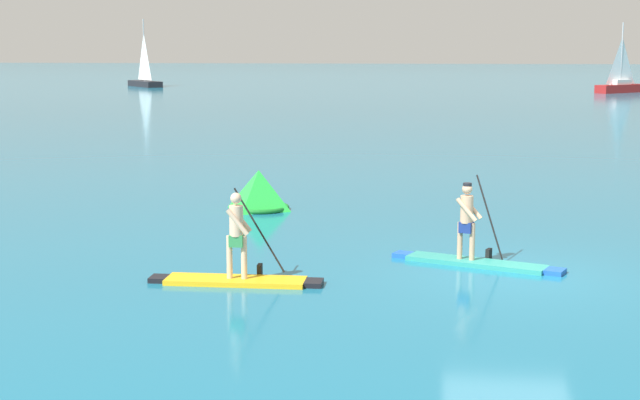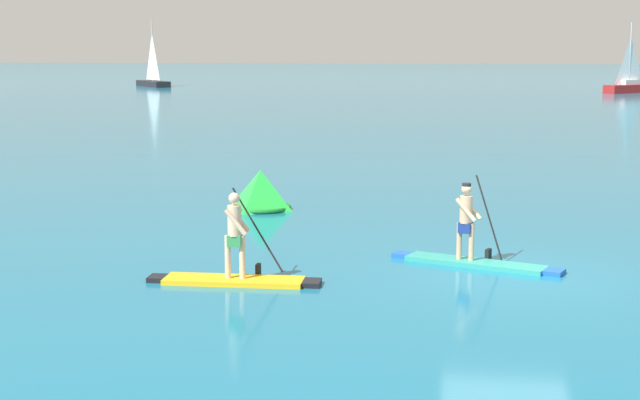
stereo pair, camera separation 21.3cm
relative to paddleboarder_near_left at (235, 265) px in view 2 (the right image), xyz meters
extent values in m
plane|color=#196B8C|center=(5.12, 1.24, -0.35)|extent=(440.00, 440.00, 0.00)
cube|color=yellow|center=(-0.03, -0.01, -0.30)|extent=(2.63, 0.75, 0.09)
cube|color=black|center=(1.45, 0.01, -0.30)|extent=(0.33, 0.51, 0.09)
cube|color=black|center=(-1.51, -0.03, -0.30)|extent=(0.33, 0.43, 0.09)
cylinder|color=beige|center=(0.14, -0.01, 0.15)|extent=(0.11, 0.11, 0.81)
cylinder|color=beige|center=(-0.14, -0.01, 0.15)|extent=(0.11, 0.11, 0.81)
cube|color=#338C4C|center=(0.00, -0.01, 0.47)|extent=(0.26, 0.22, 0.22)
cylinder|color=beige|center=(0.00, -0.01, 0.84)|extent=(0.26, 0.26, 0.57)
sphere|color=beige|center=(0.00, -0.01, 1.27)|extent=(0.21, 0.21, 0.21)
cylinder|color=beige|center=(0.05, 0.14, 0.85)|extent=(0.43, 0.10, 0.51)
cylinder|color=beige|center=(0.05, -0.16, 0.85)|extent=(0.43, 0.10, 0.51)
cylinder|color=black|center=(0.34, 0.45, 0.59)|extent=(0.98, 0.05, 1.63)
cube|color=black|center=(0.34, 0.45, -0.24)|extent=(0.08, 0.20, 0.32)
cube|color=teal|center=(4.49, 2.12, -0.30)|extent=(2.90, 1.63, 0.09)
cube|color=blue|center=(6.00, 1.53, -0.30)|extent=(0.49, 0.54, 0.09)
cube|color=blue|center=(2.99, 2.70, -0.30)|extent=(0.47, 0.48, 0.09)
cylinder|color=tan|center=(4.40, 2.15, 0.12)|extent=(0.11, 0.11, 0.76)
cylinder|color=tan|center=(4.16, 2.25, 0.12)|extent=(0.11, 0.11, 0.76)
cube|color=navy|center=(4.28, 2.20, 0.41)|extent=(0.32, 0.30, 0.22)
cylinder|color=tan|center=(4.28, 2.20, 0.78)|extent=(0.26, 0.26, 0.56)
sphere|color=tan|center=(4.28, 2.20, 1.20)|extent=(0.21, 0.21, 0.21)
cylinder|color=black|center=(4.28, 2.20, 1.29)|extent=(0.18, 0.18, 0.06)
cylinder|color=tan|center=(4.38, 2.32, 0.80)|extent=(0.45, 0.25, 0.49)
cylinder|color=tan|center=(4.27, 2.04, 0.80)|extent=(0.45, 0.25, 0.49)
cylinder|color=black|center=(4.76, 2.46, 0.57)|extent=(0.59, 0.26, 1.75)
cube|color=black|center=(4.76, 2.46, -0.23)|extent=(0.15, 0.22, 0.32)
pyramid|color=green|center=(-1.17, 8.19, 0.19)|extent=(1.74, 1.74, 1.08)
torus|color=#167226|center=(-1.17, 8.19, -0.29)|extent=(1.65, 1.65, 0.12)
cube|color=black|center=(-28.53, 84.70, -0.04)|extent=(5.19, 6.01, 0.62)
cylinder|color=#B2B2B7|center=(-28.53, 84.70, 3.56)|extent=(0.12, 0.12, 6.58)
pyramid|color=white|center=(-28.53, 84.70, 2.88)|extent=(1.84, 2.28, 5.02)
cube|color=#A51E1E|center=(20.03, 77.36, 0.04)|extent=(5.19, 5.09, 0.77)
cylinder|color=#B2B2B7|center=(20.03, 77.36, 3.30)|extent=(0.12, 0.12, 5.77)
pyramid|color=white|center=(20.03, 77.36, 2.68)|extent=(2.15, 1.73, 4.33)
cube|color=silver|center=(20.03, 77.36, 0.65)|extent=(2.18, 2.16, 0.46)
camera|label=1|loc=(3.83, -17.40, 4.07)|focal=54.52mm
camera|label=2|loc=(4.04, -17.37, 4.07)|focal=54.52mm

